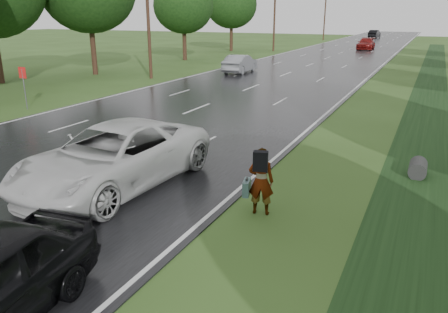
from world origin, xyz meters
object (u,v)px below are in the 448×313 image
white_pickup (114,156)px  silver_sedan (240,64)px  pedestrian (260,180)px  road_sign (23,79)px

white_pickup → silver_sedan: size_ratio=1.41×
silver_sedan → pedestrian: bearing=112.0°
white_pickup → silver_sedan: white_pickup is taller
pedestrian → white_pickup: size_ratio=0.27×
white_pickup → silver_sedan: (-7.21, 26.15, -0.15)m
pedestrian → silver_sedan: bearing=-79.6°
road_sign → pedestrian: 17.76m
road_sign → pedestrian: (16.36, -6.87, -0.71)m
road_sign → pedestrian: size_ratio=1.27×
pedestrian → white_pickup: (-4.62, -0.13, 0.04)m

